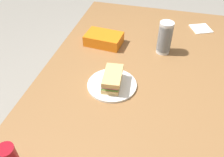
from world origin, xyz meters
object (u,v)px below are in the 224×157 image
at_px(dining_table, 140,89).
at_px(plastic_cup_stack, 165,38).
at_px(paper_plate, 112,85).
at_px(sandwich, 112,79).
at_px(chip_bag, 104,39).

height_order(dining_table, plastic_cup_stack, plastic_cup_stack).
height_order(paper_plate, sandwich, sandwich).
height_order(dining_table, paper_plate, paper_plate).
relative_size(paper_plate, chip_bag, 1.13).
relative_size(dining_table, sandwich, 9.59).
bearing_deg(plastic_cup_stack, dining_table, -17.05).
bearing_deg(plastic_cup_stack, paper_plate, -30.72).
bearing_deg(plastic_cup_stack, chip_bag, -89.60).
relative_size(sandwich, chip_bag, 0.82).
bearing_deg(paper_plate, chip_bag, -157.97).
distance_m(dining_table, plastic_cup_stack, 0.35).
distance_m(sandwich, chip_bag, 0.42).
bearing_deg(chip_bag, plastic_cup_stack, 5.26).
bearing_deg(chip_bag, paper_plate, -63.11).
xyz_separation_m(paper_plate, sandwich, (0.00, 0.00, 0.05)).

